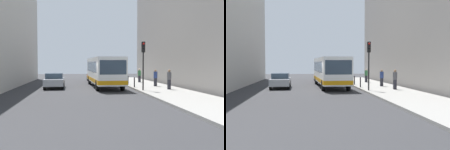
% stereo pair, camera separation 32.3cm
% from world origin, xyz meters
% --- Properties ---
extents(ground_plane, '(80.00, 80.00, 0.00)m').
position_xyz_m(ground_plane, '(0.00, 0.00, 0.00)').
color(ground_plane, '#2D2D30').
extents(sidewalk, '(4.40, 40.00, 0.15)m').
position_xyz_m(sidewalk, '(5.40, 0.00, 0.07)').
color(sidewalk, gray).
rests_on(sidewalk, ground).
extents(building_right, '(7.00, 32.00, 13.29)m').
position_xyz_m(building_right, '(11.50, 4.00, 6.65)').
color(building_right, gray).
rests_on(building_right, ground).
extents(bus, '(2.93, 11.11, 3.00)m').
position_xyz_m(bus, '(0.77, 4.01, 1.73)').
color(bus, white).
rests_on(bus, ground).
extents(car_beside_bus, '(1.93, 4.43, 1.48)m').
position_xyz_m(car_beside_bus, '(-4.16, 3.11, 0.78)').
color(car_beside_bus, '#A5A8AD').
rests_on(car_beside_bus, ground).
extents(car_behind_bus, '(1.93, 4.44, 1.48)m').
position_xyz_m(car_behind_bus, '(0.45, 13.12, 0.78)').
color(car_behind_bus, maroon).
rests_on(car_behind_bus, ground).
extents(traffic_light, '(0.28, 0.33, 4.10)m').
position_xyz_m(traffic_light, '(3.55, -1.51, 3.01)').
color(traffic_light, black).
rests_on(traffic_light, sidewalk).
extents(bollard_near, '(0.11, 0.11, 0.95)m').
position_xyz_m(bollard_near, '(3.45, 1.44, 0.62)').
color(bollard_near, black).
rests_on(bollard_near, sidewalk).
extents(bollard_mid, '(0.11, 0.11, 0.95)m').
position_xyz_m(bollard_mid, '(3.45, 4.57, 0.62)').
color(bollard_mid, black).
rests_on(bollard_mid, sidewalk).
extents(bollard_far, '(0.11, 0.11, 0.95)m').
position_xyz_m(bollard_far, '(3.45, 7.70, 0.62)').
color(bollard_far, black).
rests_on(bollard_far, sidewalk).
extents(pedestrian_near_signal, '(0.38, 0.38, 1.74)m').
position_xyz_m(pedestrian_near_signal, '(6.02, -0.99, 1.02)').
color(pedestrian_near_signal, '#26262D').
rests_on(pedestrian_near_signal, sidewalk).
extents(pedestrian_mid_sidewalk, '(0.38, 0.38, 1.66)m').
position_xyz_m(pedestrian_mid_sidewalk, '(5.82, 2.40, 0.98)').
color(pedestrian_mid_sidewalk, '#26262D').
rests_on(pedestrian_mid_sidewalk, sidewalk).
extents(pedestrian_far_sidewalk, '(0.38, 0.38, 1.65)m').
position_xyz_m(pedestrian_far_sidewalk, '(5.60, 8.31, 0.97)').
color(pedestrian_far_sidewalk, '#26262D').
rests_on(pedestrian_far_sidewalk, sidewalk).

